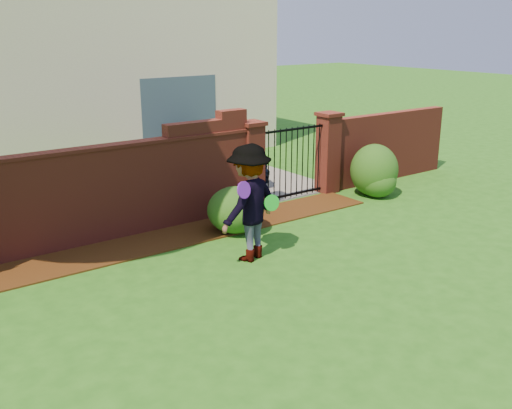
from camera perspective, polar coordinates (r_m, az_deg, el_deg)
ground at (r=8.34m, az=2.35°, el=-9.98°), size 80.00×80.00×0.01m
mulch_bed at (r=10.55m, az=-13.22°, el=-4.36°), size 11.10×1.08×0.03m
brick_wall at (r=10.53m, az=-20.28°, el=0.23°), size 8.70×0.31×2.16m
brick_wall_return at (r=15.21m, az=12.55°, el=5.53°), size 4.00×0.25×1.70m
pillar_left at (r=12.39m, az=-0.45°, el=3.87°), size 0.50×0.50×1.88m
pillar_right at (r=13.77m, az=7.02°, el=5.08°), size 0.50×0.50×1.88m
iron_gate at (r=13.08m, az=3.47°, el=4.08°), size 1.78×0.03×1.60m
driveway at (r=16.46m, az=-5.51°, el=3.71°), size 3.20×8.00×0.01m
house at (r=18.67m, az=-19.21°, el=14.24°), size 12.40×6.40×6.30m
car at (r=15.08m, az=-3.82°, el=5.19°), size 2.37×4.30×1.39m
shrub_left at (r=11.07m, az=-1.99°, el=-0.52°), size 1.08×1.08×0.89m
shrub_middle at (r=13.72m, az=11.42°, el=3.30°), size 1.09×1.09×1.20m
shrub_right at (r=13.65m, az=11.78°, el=2.22°), size 0.84×0.84×0.74m
man at (r=9.62m, az=-0.49°, el=0.11°), size 1.43×1.09×1.96m
frisbee_purple at (r=9.15m, az=-1.19°, el=1.43°), size 0.29×0.13×0.28m
frisbee_green at (r=9.66m, az=1.53°, el=0.17°), size 0.28×0.10×0.28m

